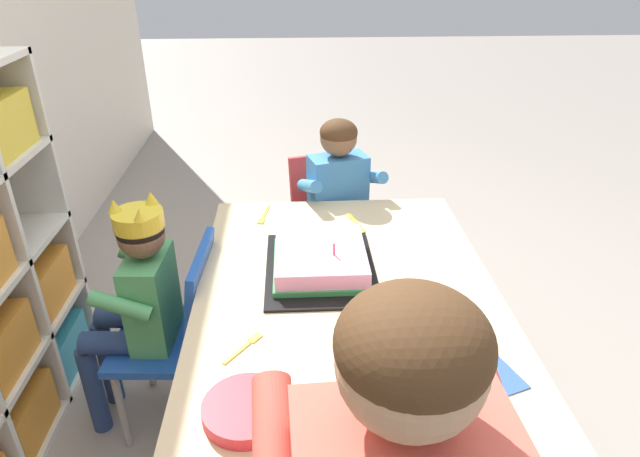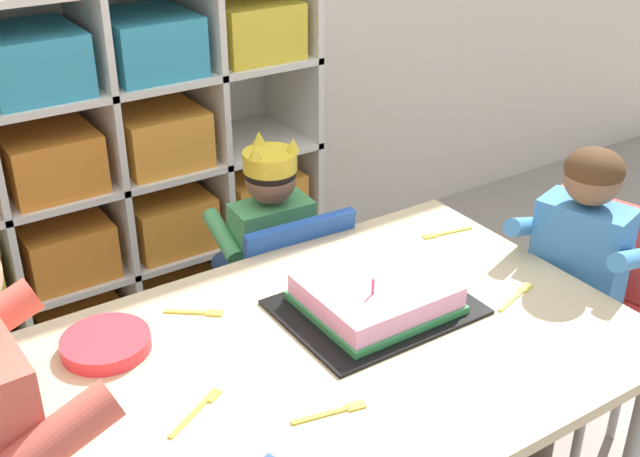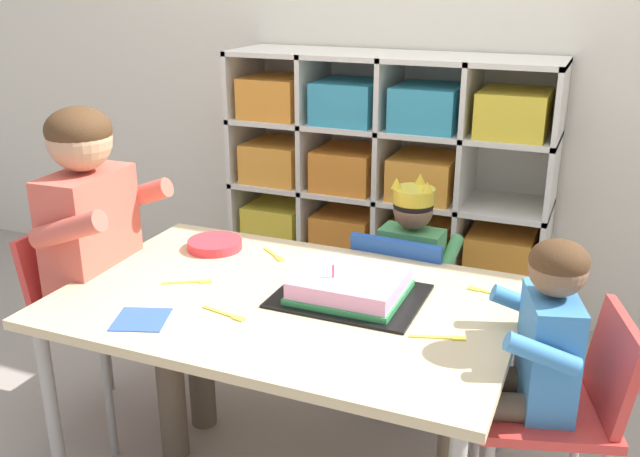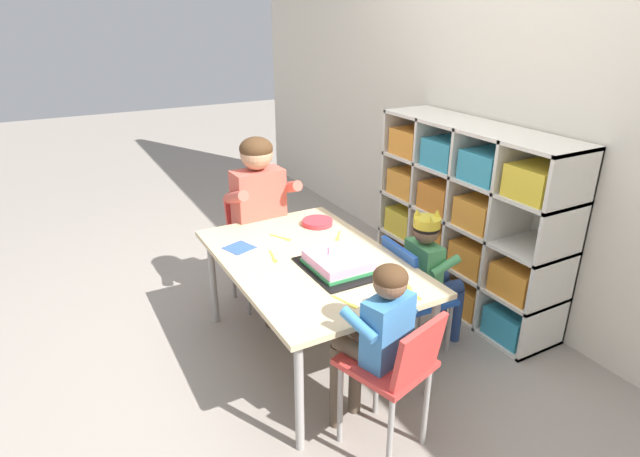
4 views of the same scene
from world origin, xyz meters
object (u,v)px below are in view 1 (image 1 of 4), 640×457
(fork_beside_plate_stack, at_px, (355,221))
(fork_at_table_front_edge, at_px, (417,323))
(activity_table, at_px, (349,315))
(fork_near_cake_tray, at_px, (264,216))
(classroom_chair_blue, at_px, (178,327))
(fork_by_napkin, at_px, (372,383))
(guest_at_table_side, at_px, (343,204))
(classroom_chair_guest_side, at_px, (333,223))
(child_with_crown, at_px, (137,293))
(birthday_cake_on_tray, at_px, (320,261))
(paper_plate_stack, at_px, (246,410))
(fork_near_child_seat, at_px, (245,346))

(fork_beside_plate_stack, bearing_deg, fork_at_table_front_edge, -7.39)
(activity_table, xyz_separation_m, fork_near_cake_tray, (0.51, 0.24, 0.05))
(classroom_chair_blue, xyz_separation_m, fork_by_napkin, (-0.49, -0.52, 0.22))
(classroom_chair_blue, relative_size, guest_at_table_side, 0.74)
(fork_near_cake_tray, bearing_deg, classroom_chair_guest_side, -36.23)
(child_with_crown, relative_size, birthday_cake_on_tray, 1.99)
(fork_by_napkin, bearing_deg, guest_at_table_side, 148.93)
(classroom_chair_guest_side, bearing_deg, child_with_crown, -155.11)
(classroom_chair_blue, xyz_separation_m, fork_near_cake_tray, (0.32, -0.26, 0.22))
(classroom_chair_guest_side, height_order, guest_at_table_side, guest_at_table_side)
(fork_beside_plate_stack, xyz_separation_m, fork_at_table_front_edge, (-0.55, -0.09, 0.00))
(paper_plate_stack, distance_m, fork_beside_plate_stack, 0.88)
(fork_beside_plate_stack, bearing_deg, classroom_chair_blue, -82.74)
(fork_near_child_seat, bearing_deg, fork_at_table_front_edge, 136.21)
(fork_beside_plate_stack, bearing_deg, birthday_cake_on_tray, -41.61)
(fork_near_cake_tray, xyz_separation_m, fork_beside_plate_stack, (-0.06, -0.31, 0.00))
(classroom_chair_guest_side, distance_m, fork_by_napkin, 1.06)
(birthday_cake_on_tray, bearing_deg, guest_at_table_side, -12.50)
(activity_table, distance_m, fork_by_napkin, 0.30)
(fork_near_cake_tray, bearing_deg, fork_near_child_seat, -170.48)
(birthday_cake_on_tray, relative_size, fork_beside_plate_stack, 2.94)
(child_with_crown, bearing_deg, paper_plate_stack, 36.22)
(paper_plate_stack, relative_size, fork_beside_plate_stack, 1.30)
(fork_near_cake_tray, bearing_deg, birthday_cake_on_tray, -142.22)
(child_with_crown, xyz_separation_m, birthday_cake_on_tray, (-0.04, -0.54, 0.12))
(fork_beside_plate_stack, xyz_separation_m, fork_near_child_seat, (-0.62, 0.33, 0.00))
(fork_by_napkin, relative_size, fork_beside_plate_stack, 0.98)
(child_with_crown, height_order, classroom_chair_guest_side, child_with_crown)
(paper_plate_stack, xyz_separation_m, fork_at_table_front_edge, (0.27, -0.40, -0.01))
(child_with_crown, xyz_separation_m, guest_at_table_side, (0.45, -0.65, 0.06))
(guest_at_table_side, relative_size, fork_at_table_front_edge, 6.10)
(birthday_cake_on_tray, xyz_separation_m, fork_at_table_front_edge, (-0.26, -0.23, -0.03))
(fork_by_napkin, xyz_separation_m, fork_at_table_front_edge, (0.20, -0.14, 0.00))
(classroom_chair_guest_side, xyz_separation_m, fork_by_napkin, (-1.05, -0.01, 0.16))
(fork_by_napkin, relative_size, fork_near_cake_tray, 0.97)
(fork_by_napkin, bearing_deg, fork_near_cake_tray, 168.19)
(fork_near_child_seat, bearing_deg, fork_by_napkin, 101.67)
(child_with_crown, relative_size, classroom_chair_guest_side, 1.18)
(fork_near_cake_tray, relative_size, fork_at_table_front_edge, 0.98)
(paper_plate_stack, xyz_separation_m, fork_by_napkin, (0.07, -0.26, -0.01))
(activity_table, xyz_separation_m, classroom_chair_blue, (0.19, 0.50, -0.17))
(child_with_crown, height_order, guest_at_table_side, guest_at_table_side)
(child_with_crown, distance_m, paper_plate_stack, 0.69)
(guest_at_table_side, distance_m, fork_at_table_front_edge, 0.76)
(fork_beside_plate_stack, bearing_deg, classroom_chair_guest_side, 172.96)
(guest_at_table_side, bearing_deg, fork_at_table_front_edge, -97.33)
(guest_at_table_side, xyz_separation_m, fork_beside_plate_stack, (-0.20, -0.02, 0.03))
(classroom_chair_blue, height_order, fork_by_napkin, classroom_chair_blue)
(classroom_chair_guest_side, distance_m, fork_near_cake_tray, 0.38)
(child_with_crown, distance_m, fork_by_napkin, 0.81)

